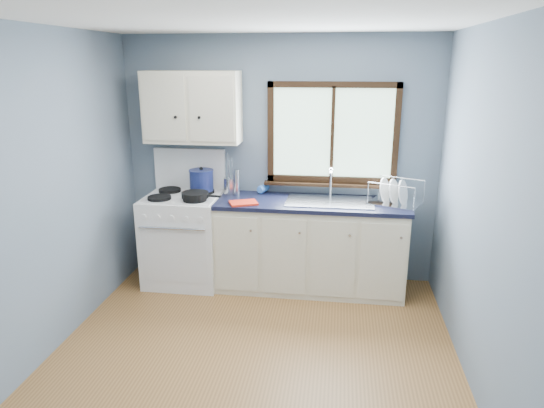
# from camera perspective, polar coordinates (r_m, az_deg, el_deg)

# --- Properties ---
(floor) EXTENTS (3.20, 3.60, 0.02)m
(floor) POSITION_cam_1_polar(r_m,az_deg,el_deg) (3.86, -2.75, -19.16)
(floor) COLOR olive
(floor) RESTS_ON ground
(ceiling) EXTENTS (3.20, 3.60, 0.02)m
(ceiling) POSITION_cam_1_polar(r_m,az_deg,el_deg) (3.15, -3.42, 21.42)
(ceiling) COLOR white
(ceiling) RESTS_ON wall_back
(wall_back) EXTENTS (3.20, 0.02, 2.50)m
(wall_back) POSITION_cam_1_polar(r_m,az_deg,el_deg) (5.02, 0.89, 5.12)
(wall_back) COLOR slate
(wall_back) RESTS_ON ground
(wall_front) EXTENTS (3.20, 0.02, 2.50)m
(wall_front) POSITION_cam_1_polar(r_m,az_deg,el_deg) (1.72, -15.27, -19.15)
(wall_front) COLOR slate
(wall_front) RESTS_ON ground
(wall_left) EXTENTS (0.02, 3.60, 2.50)m
(wall_left) POSITION_cam_1_polar(r_m,az_deg,el_deg) (3.92, -26.82, 0.08)
(wall_left) COLOR slate
(wall_left) RESTS_ON ground
(wall_right) EXTENTS (0.02, 3.60, 2.50)m
(wall_right) POSITION_cam_1_polar(r_m,az_deg,el_deg) (3.38, 24.82, -2.05)
(wall_right) COLOR slate
(wall_right) RESTS_ON ground
(gas_range) EXTENTS (0.76, 0.69, 1.36)m
(gas_range) POSITION_cam_1_polar(r_m,az_deg,el_deg) (5.12, -10.27, -3.75)
(gas_range) COLOR white
(gas_range) RESTS_ON floor
(base_cabinets) EXTENTS (1.85, 0.60, 0.88)m
(base_cabinets) POSITION_cam_1_polar(r_m,az_deg,el_deg) (4.93, 4.49, -5.37)
(base_cabinets) COLOR beige
(base_cabinets) RESTS_ON floor
(countertop) EXTENTS (1.89, 0.64, 0.04)m
(countertop) POSITION_cam_1_polar(r_m,az_deg,el_deg) (4.77, 4.62, 0.11)
(countertop) COLOR black
(countertop) RESTS_ON base_cabinets
(sink) EXTENTS (0.84, 0.46, 0.44)m
(sink) POSITION_cam_1_polar(r_m,az_deg,el_deg) (4.77, 6.77, -0.45)
(sink) COLOR silver
(sink) RESTS_ON countertop
(window) EXTENTS (1.36, 0.10, 1.03)m
(window) POSITION_cam_1_polar(r_m,az_deg,el_deg) (4.91, 7.10, 7.40)
(window) COLOR #9EC6A8
(window) RESTS_ON wall_back
(upper_cabinets) EXTENTS (0.95, 0.35, 0.70)m
(upper_cabinets) POSITION_cam_1_polar(r_m,az_deg,el_deg) (4.94, -9.37, 11.16)
(upper_cabinets) COLOR beige
(upper_cabinets) RESTS_ON wall_back
(skillet) EXTENTS (0.41, 0.29, 0.05)m
(skillet) POSITION_cam_1_polar(r_m,az_deg,el_deg) (4.78, -9.00, 1.06)
(skillet) COLOR black
(skillet) RESTS_ON gas_range
(stockpot) EXTENTS (0.33, 0.33, 0.25)m
(stockpot) POSITION_cam_1_polar(r_m,az_deg,el_deg) (5.02, -8.30, 2.83)
(stockpot) COLOR navy
(stockpot) RESTS_ON gas_range
(utensil_crock) EXTENTS (0.15, 0.15, 0.42)m
(utensil_crock) POSITION_cam_1_polar(r_m,az_deg,el_deg) (5.01, -4.95, 2.18)
(utensil_crock) COLOR silver
(utensil_crock) RESTS_ON countertop
(thermos) EXTENTS (0.08, 0.08, 0.27)m
(thermos) POSITION_cam_1_polar(r_m,az_deg,el_deg) (4.93, -4.18, 2.52)
(thermos) COLOR silver
(thermos) RESTS_ON countertop
(soap_bottle) EXTENTS (0.11, 0.11, 0.22)m
(soap_bottle) POSITION_cam_1_polar(r_m,az_deg,el_deg) (4.97, -1.46, 2.41)
(soap_bottle) COLOR #3878DA
(soap_bottle) RESTS_ON countertop
(dish_towel) EXTENTS (0.31, 0.27, 0.02)m
(dish_towel) POSITION_cam_1_polar(r_m,az_deg,el_deg) (4.66, -3.38, 0.14)
(dish_towel) COLOR red
(dish_towel) RESTS_ON countertop
(dish_rack) EXTENTS (0.57, 0.51, 0.24)m
(dish_rack) POSITION_cam_1_polar(r_m,az_deg,el_deg) (4.79, 14.24, 0.77)
(dish_rack) COLOR silver
(dish_rack) RESTS_ON countertop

